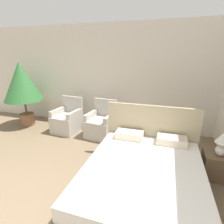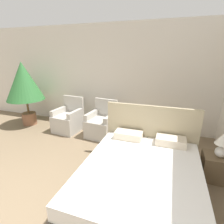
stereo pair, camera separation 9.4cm
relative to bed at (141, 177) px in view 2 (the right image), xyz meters
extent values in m
cube|color=silver|center=(-1.46, 2.53, 1.16)|extent=(10.00, 0.06, 2.90)
cube|color=#4C4238|center=(0.00, -0.08, -0.14)|extent=(1.74, 2.07, 0.30)
cube|color=white|center=(0.00, -0.08, 0.13)|extent=(1.71, 2.03, 0.22)
cube|color=tan|center=(0.00, 0.98, 0.30)|extent=(1.78, 0.06, 1.17)
cube|color=beige|center=(-0.39, 0.77, 0.31)|extent=(0.52, 0.29, 0.14)
cube|color=beige|center=(0.39, 0.77, 0.31)|extent=(0.52, 0.29, 0.14)
cube|color=#B7B2A8|center=(-2.38, 1.69, -0.05)|extent=(0.72, 0.76, 0.48)
cube|color=#B7B2A8|center=(-2.35, 2.01, 0.43)|extent=(0.66, 0.12, 0.47)
cube|color=#B7B2A8|center=(-2.66, 1.72, 0.27)|extent=(0.15, 0.64, 0.16)
cube|color=#B7B2A8|center=(-2.10, 1.67, 0.27)|extent=(0.15, 0.64, 0.16)
cube|color=#B7B2A8|center=(-1.36, 1.69, -0.05)|extent=(0.72, 0.77, 0.48)
cube|color=#B7B2A8|center=(-1.33, 2.01, 0.43)|extent=(0.66, 0.13, 0.47)
cube|color=#B7B2A8|center=(-1.64, 1.72, 0.27)|extent=(0.16, 0.64, 0.16)
cube|color=#B7B2A8|center=(-1.08, 1.66, 0.27)|extent=(0.16, 0.64, 0.16)
cylinder|color=brown|center=(-3.80, 1.74, -0.10)|extent=(0.41, 0.41, 0.37)
cylinder|color=brown|center=(-3.80, 1.74, 0.29)|extent=(0.06, 0.06, 0.42)
cone|color=#2D6B33|center=(-3.80, 1.74, 1.06)|extent=(1.08, 1.08, 1.11)
cube|color=brown|center=(1.18, 0.76, -0.06)|extent=(0.46, 0.41, 0.45)
sphere|color=white|center=(1.19, 0.74, 0.26)|extent=(0.18, 0.18, 0.18)
cylinder|color=white|center=(1.19, 0.74, 0.37)|extent=(0.02, 0.02, 0.06)
cone|color=silver|center=(1.19, 0.74, 0.50)|extent=(0.24, 0.24, 0.19)
camera|label=1|loc=(0.21, -2.29, 1.81)|focal=28.00mm
camera|label=2|loc=(0.30, -2.26, 1.81)|focal=28.00mm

